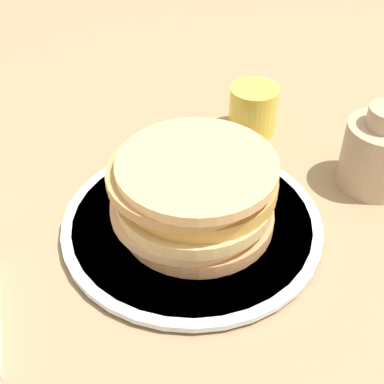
{
  "coord_description": "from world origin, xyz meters",
  "views": [
    {
      "loc": [
        0.41,
        -0.17,
        0.43
      ],
      "look_at": [
        -0.01,
        0.01,
        0.05
      ],
      "focal_mm": 50.0,
      "sensor_mm": 36.0,
      "label": 1
    }
  ],
  "objects": [
    {
      "name": "juice_glass",
      "position": [
        -0.16,
        0.17,
        0.03
      ],
      "size": [
        0.07,
        0.07,
        0.07
      ],
      "color": "yellow",
      "rests_on": "ground_plane"
    },
    {
      "name": "cream_jug",
      "position": [
        0.01,
        0.25,
        0.05
      ],
      "size": [
        0.09,
        0.09,
        0.11
      ],
      "color": "tan",
      "rests_on": "ground_plane"
    },
    {
      "name": "plate",
      "position": [
        -0.01,
        0.01,
        0.01
      ],
      "size": [
        0.3,
        0.3,
        0.01
      ],
      "color": "silver",
      "rests_on": "ground_plane"
    },
    {
      "name": "ground_plane",
      "position": [
        0.0,
        0.0,
        0.0
      ],
      "size": [
        4.0,
        4.0,
        0.0
      ],
      "primitive_type": "plane",
      "color": "#9E7F5B"
    },
    {
      "name": "pancake_stack",
      "position": [
        -0.0,
        0.01,
        0.06
      ],
      "size": [
        0.18,
        0.18,
        0.09
      ],
      "color": "tan",
      "rests_on": "plate"
    }
  ]
}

